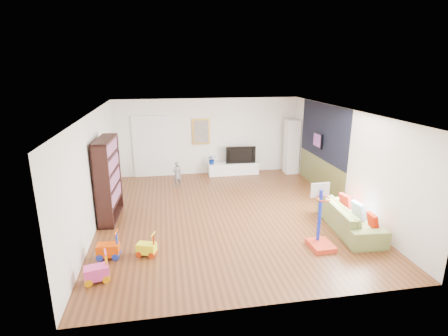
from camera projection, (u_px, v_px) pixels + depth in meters
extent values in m
cube|color=brown|center=(227.00, 214.00, 9.27)|extent=(6.50, 7.50, 0.00)
cube|color=white|center=(227.00, 112.00, 8.51)|extent=(6.50, 7.50, 0.00)
cube|color=silver|center=(208.00, 137.00, 12.44)|extent=(6.50, 0.00, 2.70)
cube|color=silver|center=(270.00, 230.00, 5.35)|extent=(6.50, 0.00, 2.70)
cube|color=silver|center=(93.00, 171.00, 8.36)|extent=(0.00, 7.50, 2.70)
cube|color=silver|center=(345.00, 159.00, 9.43)|extent=(0.00, 7.50, 2.70)
cube|color=black|center=(323.00, 132.00, 10.61)|extent=(0.01, 3.20, 1.70)
cube|color=brown|center=(320.00, 174.00, 10.99)|extent=(0.01, 3.20, 1.00)
cube|color=white|center=(154.00, 147.00, 12.17)|extent=(1.45, 0.06, 2.10)
cube|color=gold|center=(201.00, 132.00, 12.30)|extent=(0.62, 0.06, 0.92)
cube|color=#7F3F8C|center=(318.00, 140.00, 10.87)|extent=(0.04, 0.56, 0.46)
cube|color=white|center=(233.00, 168.00, 12.62)|extent=(1.82, 0.50, 0.42)
cube|color=silver|center=(291.00, 147.00, 12.58)|extent=(0.46, 0.46, 1.96)
cube|color=black|center=(108.00, 179.00, 8.74)|extent=(0.46, 1.45, 2.08)
imported|color=olive|center=(350.00, 218.00, 8.27)|extent=(0.97, 2.17, 0.62)
cube|color=red|center=(323.00, 218.00, 7.34)|extent=(0.51, 0.61, 1.41)
cube|color=yellow|center=(146.00, 244.00, 7.16)|extent=(0.44, 0.35, 0.51)
cube|color=#E24704|center=(108.00, 245.00, 7.05)|extent=(0.45, 0.30, 0.58)
cube|color=#EA3D9F|center=(96.00, 268.00, 6.28)|extent=(0.48, 0.35, 0.57)
imported|color=slate|center=(177.00, 174.00, 11.25)|extent=(0.37, 0.33, 0.84)
imported|color=black|center=(240.00, 154.00, 12.51)|extent=(1.07, 0.19, 0.61)
imported|color=navy|center=(212.00, 159.00, 12.35)|extent=(0.39, 0.36, 0.35)
cube|color=#AD1803|center=(373.00, 221.00, 7.68)|extent=(0.12, 0.35, 0.35)
cube|color=white|center=(358.00, 210.00, 8.26)|extent=(0.14, 0.40, 0.39)
cube|color=#AA1E16|center=(345.00, 201.00, 8.84)|extent=(0.16, 0.36, 0.34)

